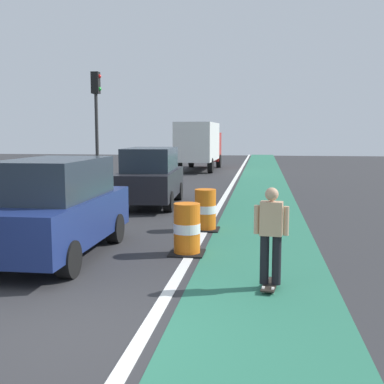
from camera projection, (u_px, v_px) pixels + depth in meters
ground_plane at (73, 334)px, 6.27m from camera, size 100.00×100.00×0.00m
bike_lane_strip at (262, 204)px, 17.72m from camera, size 2.50×80.00×0.01m
lane_divider_stripe at (221, 203)px, 17.94m from camera, size 0.20×80.00×0.01m
skateboarder_on_lane at (271, 235)px, 8.00m from camera, size 0.57×0.82×1.69m
parked_suv_nearest at (56, 207)px, 10.08m from camera, size 1.94×4.61×2.04m
parked_suv_second at (151, 176)px, 17.28m from camera, size 2.12×4.70×2.04m
traffic_barrel_front at (187, 229)px, 10.34m from camera, size 0.73×0.73×1.09m
traffic_barrel_mid at (205, 210)px, 12.90m from camera, size 0.73×0.73×1.09m
delivery_truck_down_block at (200, 143)px, 33.31m from camera, size 2.46×7.64×3.23m
traffic_light_corner at (96, 110)px, 20.58m from camera, size 0.41×0.32×5.10m
pedestrian_crossing at (133, 168)px, 23.95m from camera, size 0.34×0.20×1.61m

